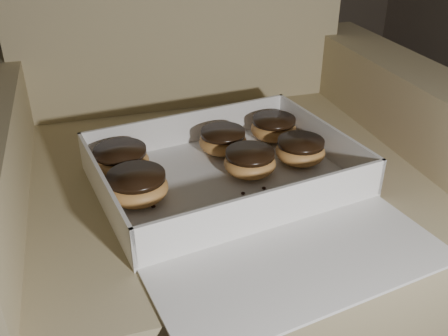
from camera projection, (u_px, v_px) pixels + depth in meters
armchair at (213, 204)px, 1.03m from camera, size 0.91×0.77×0.95m
bakery_box at (238, 187)px, 0.82m from camera, size 0.49×0.55×0.07m
donut_a at (300, 150)px, 0.90m from camera, size 0.09×0.09×0.04m
donut_b at (250, 162)px, 0.86m from camera, size 0.09×0.09×0.05m
donut_c at (121, 160)px, 0.86m from camera, size 0.10×0.10×0.05m
donut_d at (137, 186)px, 0.79m from camera, size 0.10×0.10×0.05m
donut_e at (223, 140)px, 0.93m from camera, size 0.09×0.09×0.04m
donut_f at (274, 128)px, 0.98m from camera, size 0.09×0.09×0.05m
crumb_a at (153, 206)px, 0.78m from camera, size 0.01×0.01×0.00m
crumb_b at (237, 214)px, 0.76m from camera, size 0.01×0.01×0.00m
crumb_c at (264, 188)px, 0.83m from camera, size 0.01×0.01×0.00m
crumb_d at (164, 237)px, 0.71m from camera, size 0.01×0.01×0.00m
crumb_e at (243, 193)px, 0.81m from camera, size 0.01×0.01×0.00m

